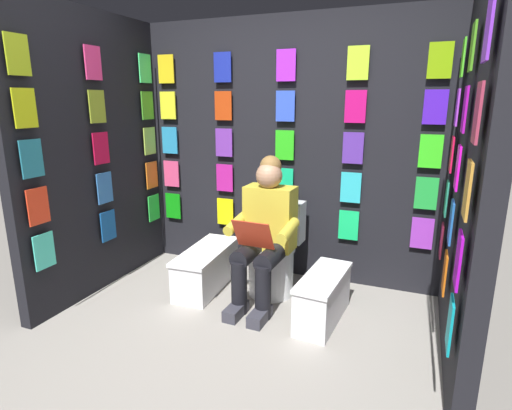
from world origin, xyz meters
name	(u,v)px	position (x,y,z in m)	size (l,w,h in m)	color
ground_plane	(197,376)	(0.00, 0.00, 0.00)	(30.00, 30.00, 0.00)	gray
display_wall_back	(287,151)	(0.00, -1.72, 1.16)	(2.85, 0.14, 2.32)	black
display_wall_left	(472,179)	(-1.42, -0.83, 1.16)	(0.14, 1.67, 2.32)	black
display_wall_right	(94,155)	(1.42, -0.83, 1.16)	(0.14, 1.67, 2.32)	black
toilet	(274,254)	(-0.04, -1.28, 0.33)	(0.41, 0.56, 0.77)	white
person_reading	(264,232)	(-0.03, -1.05, 0.60)	(0.53, 0.69, 1.19)	gold
comic_longbox_near	(207,268)	(0.53, -1.11, 0.18)	(0.36, 0.83, 0.35)	silver
comic_longbox_far	(323,297)	(-0.55, -0.93, 0.18)	(0.31, 0.70, 0.37)	silver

